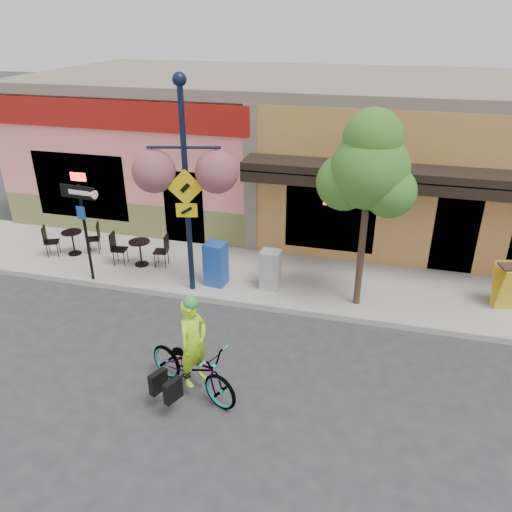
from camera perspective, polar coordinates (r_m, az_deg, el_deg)
The scene contains 13 objects.
ground at distance 11.35m, azimuth -0.18°, elevation -7.50°, with size 90.00×90.00×0.00m, color #2D2D30.
sidewalk at distance 12.98m, azimuth 2.07°, elevation -2.50°, with size 24.00×3.00×0.15m, color #9E9B93.
curb at distance 11.76m, azimuth 0.50°, elevation -5.76°, with size 24.00×0.12×0.15m, color #A8A59E.
building at distance 17.30m, azimuth 6.30°, elevation 12.42°, with size 18.20×8.20×4.50m, color #F37B78, non-canonical shape.
bicycle at distance 9.25m, azimuth -7.28°, elevation -12.50°, with size 0.71×2.04×1.07m, color maroon.
cyclist_rider at distance 9.05m, azimuth -7.09°, elevation -11.07°, with size 0.61×0.40×1.67m, color #B4FF1A.
lamp_post at distance 11.41m, azimuth -7.96°, elevation 7.45°, with size 1.62×0.65×5.06m, color #0F1931, non-canonical shape.
one_way_sign at distance 12.91m, azimuth -18.84°, elevation 2.41°, with size 0.96×0.21×2.50m, color black, non-canonical shape.
cafe_set_left at distance 14.81m, azimuth -20.22°, elevation 1.78°, with size 1.47×0.74×0.88m, color black, non-canonical shape.
cafe_set_right at distance 13.63m, azimuth -13.10°, elevation 0.73°, with size 1.51×0.75×0.90m, color black, non-canonical shape.
newspaper_box_blue at distance 12.33m, azimuth -4.62°, elevation -0.90°, with size 0.50×0.44×1.11m, color #1C49AA, non-canonical shape.
newspaper_box_grey at distance 12.14m, azimuth 1.66°, elevation -1.57°, with size 0.46×0.42×0.99m, color #9D9D9D, non-canonical shape.
street_tree at distance 11.01m, azimuth 12.39°, elevation 4.89°, with size 1.76×1.76×4.52m, color #3D7A26, non-canonical shape.
Camera 1 is at (2.42, -9.15, 6.26)m, focal length 35.00 mm.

